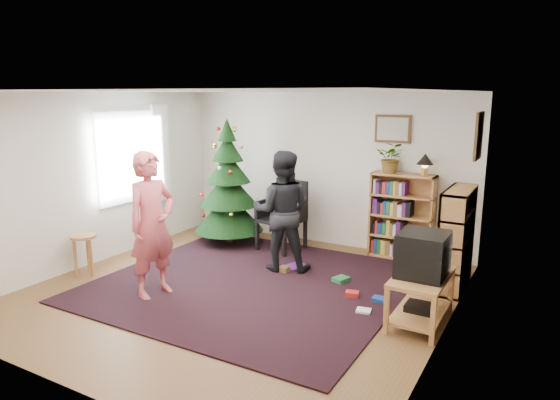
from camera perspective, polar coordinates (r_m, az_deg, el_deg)
The scene contains 23 objects.
floor at distance 6.49m, azimuth -4.63°, elevation -10.35°, with size 5.00×5.00×0.00m, color brown.
ceiling at distance 6.00m, azimuth -5.05°, elevation 12.31°, with size 5.00×5.00×0.00m, color white.
wall_back at distance 8.28m, azimuth 4.95°, elevation 3.55°, with size 5.00×0.02×2.50m, color silver.
wall_front at distance 4.36m, azimuth -23.71°, elevation -5.25°, with size 5.00×0.02×2.50m, color silver.
wall_left at distance 7.79m, azimuth -20.24°, elevation 2.31°, with size 0.02×5.00×2.50m, color silver.
wall_right at distance 5.18m, azimuth 18.73°, elevation -2.22°, with size 0.02×5.00×2.50m, color silver.
rug at distance 6.72m, azimuth -3.19°, elevation -9.43°, with size 3.80×3.60×0.02m, color black.
window_pane at distance 8.13m, azimuth -17.02°, elevation 4.69°, with size 0.04×1.20×1.40m, color silver.
curtain at distance 8.60m, azimuth -13.46°, elevation 5.26°, with size 0.06×0.35×1.60m, color white.
picture_back at distance 7.78m, azimuth 12.77°, elevation 7.94°, with size 0.55×0.03×0.42m.
picture_right at distance 6.79m, azimuth 21.78°, elevation 6.82°, with size 0.03×0.50×0.60m.
christmas_tree at distance 8.30m, azimuth -5.92°, elevation 0.89°, with size 1.15×1.15×2.09m.
bookshelf_back at distance 7.77m, azimuth 13.73°, elevation -1.72°, with size 0.95×0.30×1.30m.
bookshelf_right at distance 6.79m, azimuth 19.52°, elevation -4.07°, with size 0.30×0.95×1.30m.
tv_stand at distance 5.74m, azimuth 15.78°, elevation -10.33°, with size 0.54×0.96×0.55m.
crt_tv at distance 5.58m, azimuth 16.02°, elevation -5.96°, with size 0.50×0.54×0.47m.
armchair at distance 8.03m, azimuth 0.58°, elevation -1.35°, with size 0.70×0.70×1.12m.
stool at distance 7.40m, azimuth -21.52°, elevation -4.71°, with size 0.34×0.34×0.57m.
person_standing at distance 6.28m, azimuth -14.41°, elevation -2.78°, with size 0.66×0.43×1.81m, color #C24D53.
person_by_chair at distance 6.98m, azimuth 0.23°, elevation -1.32°, with size 0.83×0.65×1.71m, color black.
potted_plant at distance 7.68m, azimuth 12.62°, elevation 4.75°, with size 0.42×0.36×0.46m, color gray.
table_lamp at distance 7.55m, azimuth 16.25°, elevation 4.34°, with size 0.24×0.24×0.32m.
floor_clutter at distance 6.57m, azimuth 7.37°, elevation -9.73°, with size 1.94×1.15×0.08m.
Camera 1 is at (3.39, -4.95, 2.47)m, focal length 32.00 mm.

